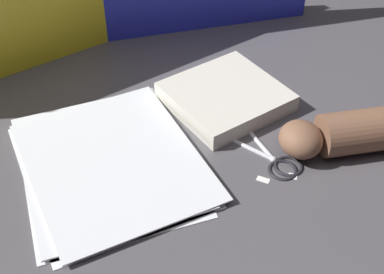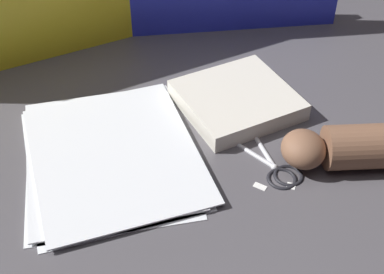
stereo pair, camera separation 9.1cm
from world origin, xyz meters
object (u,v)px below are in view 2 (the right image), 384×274
at_px(paper_stack, 110,155).
at_px(hand_forearm, 360,147).
at_px(scissors, 278,169).
at_px(book_closed, 237,100).

distance_m(paper_stack, hand_forearm, 0.44).
height_order(paper_stack, scissors, paper_stack).
relative_size(paper_stack, hand_forearm, 1.35).
height_order(book_closed, scissors, book_closed).
xyz_separation_m(book_closed, scissors, (0.01, -0.19, -0.01)).
distance_m(book_closed, scissors, 0.19).
bearing_deg(book_closed, scissors, -87.21).
relative_size(book_closed, scissors, 1.61).
bearing_deg(book_closed, paper_stack, -164.04).
height_order(scissors, hand_forearm, hand_forearm).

